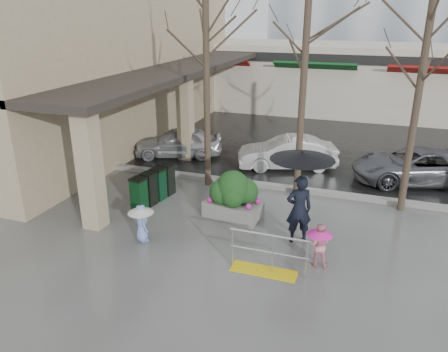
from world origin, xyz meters
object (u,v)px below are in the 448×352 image
Objects in this scene: tree_west at (206,37)px; planter at (233,195)px; woman at (301,185)px; child_pink at (319,242)px; news_boxes at (154,186)px; child_blue at (141,219)px; tree_midwest at (307,34)px; car_c at (417,166)px; car_b at (287,153)px; handrail at (267,258)px; tree_mideast at (425,50)px; car_a at (178,142)px.

tree_west is 5.19m from planter.
tree_west is 2.64× the size of woman.
news_boxes is at bearing -25.75° from child_pink.
child_pink reaches higher than child_blue.
tree_midwest is (3.20, 0.00, 0.15)m from tree_west.
planter is 7.29m from car_c.
car_b is (2.52, 7.08, -0.03)m from child_blue.
child_blue is at bearing -92.63° from tree_west.
handrail is 1.36m from child_pink.
tree_midwest is at bearing -102.82° from woman.
tree_mideast is at bearing 37.78° from car_b.
tree_west is (-3.36, 4.80, 4.71)m from handrail.
news_boxes is at bearing -5.24° from car_a.
woman is 2.43× the size of child_blue.
handrail is 0.51× the size of car_a.
tree_midwest is 6.58m from car_c.
car_a is at bearing 114.96° from news_boxes.
tree_west reaches higher than planter.
child_blue is 0.29× the size of car_a.
car_a reaches higher than news_boxes.
news_boxes is (-7.62, -1.98, -4.33)m from tree_mideast.
tree_mideast is 6.14× the size of child_blue.
child_pink is (1.11, 0.73, 0.27)m from handrail.
tree_mideast is at bearing 24.80° from planter.
tree_midwest is 3.85× the size of planter.
woman is at bearing 26.86° from car_a.
tree_midwest reaches higher than woman.
news_boxes is 0.51× the size of car_b.
tree_mideast is at bearing 24.28° from news_boxes.
child_blue is 0.58× the size of planter.
planter reaches higher than news_boxes.
woman is 8.43m from car_a.
woman reaches higher than child_blue.
woman is 5.14m from news_boxes.
tree_midwest is at bearing 0.00° from tree_west.
tree_midwest is 6.61× the size of child_blue.
tree_west is at bearing -47.59° from child_pink.
tree_west is 3.74× the size of planter.
car_b is at bearing -68.24° from child_blue.
tree_mideast reaches higher than planter.
planter is at bearing -52.84° from tree_west.
car_b is (-2.15, 6.74, -0.01)m from child_pink.
car_c is at bearing 78.23° from tree_mideast.
handrail is at bearing -22.46° from news_boxes.
car_a is at bearing -109.03° from car_b.
child_pink is at bearing -134.47° from child_blue.
car_c is at bearing 42.46° from planter.
tree_mideast is 6.52m from car_b.
tree_west is at bearing 124.99° from handrail.
child_pink is (1.27, -4.07, -4.59)m from tree_midwest.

